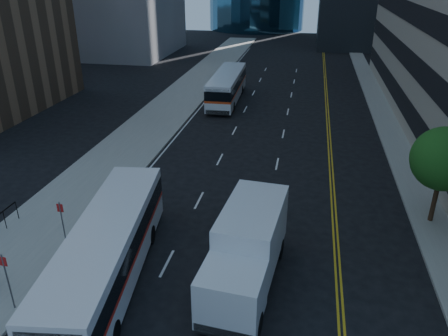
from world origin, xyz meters
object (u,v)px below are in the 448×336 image
(street_tree, at_px, (444,159))
(bus_rear, at_px, (227,86))
(box_truck, at_px, (247,250))
(bus_front, at_px, (108,251))

(street_tree, xyz_separation_m, bus_rear, (-14.69, 20.36, -2.11))
(street_tree, xyz_separation_m, box_truck, (-8.77, -6.65, -1.94))
(street_tree, bearing_deg, box_truck, -142.83)
(street_tree, height_order, bus_rear, street_tree)
(bus_rear, relative_size, box_truck, 1.58)
(street_tree, height_order, box_truck, street_tree)
(street_tree, bearing_deg, bus_rear, 125.81)
(bus_front, bearing_deg, box_truck, 2.16)
(street_tree, relative_size, box_truck, 0.74)
(box_truck, bearing_deg, bus_front, -165.11)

